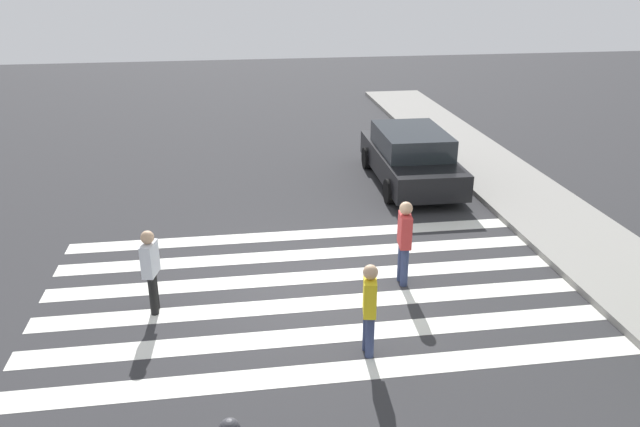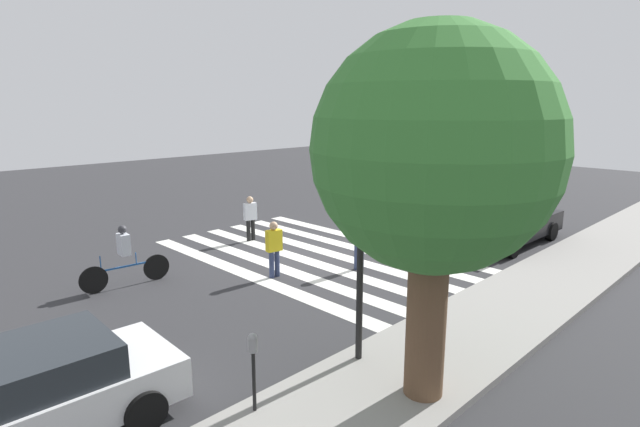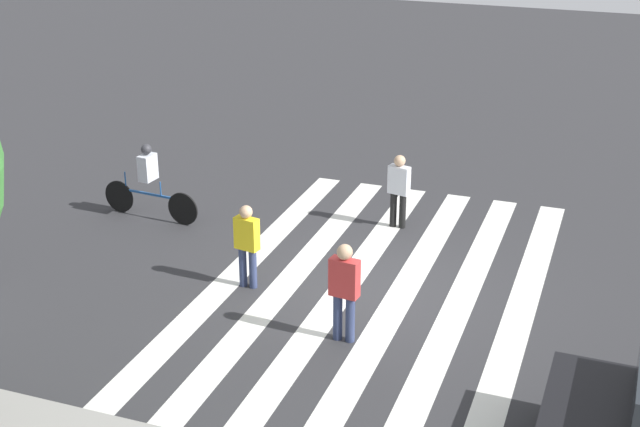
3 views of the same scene
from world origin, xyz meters
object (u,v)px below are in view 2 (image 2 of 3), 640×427
at_px(street_tree, 434,154).
at_px(pedestrian_adult_yellow_jacket, 274,246).
at_px(parking_meter, 253,356).
at_px(pedestrian_adult_blue_shirt, 250,216).
at_px(pedestrian_adult_tall_backpack, 359,237).
at_px(traffic_light, 356,180).
at_px(cyclist_far_lane, 125,254).
at_px(car_parked_silver_sedan, 30,395).
at_px(car_parked_far_curb, 508,221).

height_order(street_tree, pedestrian_adult_yellow_jacket, street_tree).
distance_m(parking_meter, pedestrian_adult_blue_shirt, 10.20).
xyz_separation_m(parking_meter, pedestrian_adult_tall_backpack, (-6.48, -3.53, -0.09)).
xyz_separation_m(traffic_light, cyclist_far_lane, (1.27, -6.79, -2.54)).
relative_size(traffic_light, street_tree, 0.83).
bearing_deg(pedestrian_adult_blue_shirt, street_tree, 81.16).
xyz_separation_m(street_tree, pedestrian_adult_yellow_jacket, (-2.06, -6.22, -3.09)).
height_order(traffic_light, cyclist_far_lane, traffic_light).
bearing_deg(traffic_light, parking_meter, 1.70).
height_order(traffic_light, pedestrian_adult_tall_backpack, traffic_light).
relative_size(street_tree, pedestrian_adult_yellow_jacket, 3.73).
distance_m(traffic_light, street_tree, 1.69).
xyz_separation_m(pedestrian_adult_tall_backpack, cyclist_far_lane, (5.42, -3.33, -0.08)).
distance_m(street_tree, car_parked_silver_sedan, 6.64).
height_order(parking_meter, pedestrian_adult_yellow_jacket, pedestrian_adult_yellow_jacket).
bearing_deg(car_parked_far_curb, traffic_light, 10.81).
height_order(cyclist_far_lane, car_parked_silver_sedan, cyclist_far_lane).
distance_m(traffic_light, parking_meter, 3.32).
height_order(pedestrian_adult_yellow_jacket, car_parked_silver_sedan, pedestrian_adult_yellow_jacket).
distance_m(parking_meter, pedestrian_adult_tall_backpack, 7.38).
distance_m(pedestrian_adult_tall_backpack, car_parked_far_curb, 5.93).
bearing_deg(pedestrian_adult_blue_shirt, cyclist_far_lane, 27.66).
distance_m(parking_meter, car_parked_silver_sedan, 3.11).
xyz_separation_m(pedestrian_adult_blue_shirt, pedestrian_adult_yellow_jacket, (1.82, 3.48, 0.00)).
bearing_deg(pedestrian_adult_blue_shirt, car_parked_silver_sedan, 49.51).
bearing_deg(pedestrian_adult_blue_shirt, parking_meter, 66.27).
bearing_deg(pedestrian_adult_tall_backpack, car_parked_silver_sedan, 17.97).
height_order(traffic_light, parking_meter, traffic_light).
bearing_deg(pedestrian_adult_yellow_jacket, street_tree, 82.14).
height_order(car_parked_far_curb, car_parked_silver_sedan, car_parked_far_curb).
relative_size(traffic_light, pedestrian_adult_tall_backpack, 2.89).
distance_m(cyclist_far_lane, car_parked_silver_sedan, 6.21).
height_order(cyclist_far_lane, car_parked_far_curb, cyclist_far_lane).
height_order(traffic_light, pedestrian_adult_yellow_jacket, traffic_light).
bearing_deg(cyclist_far_lane, car_parked_silver_sedan, 60.10).
xyz_separation_m(traffic_light, pedestrian_adult_yellow_jacket, (-1.95, -4.63, -2.52)).
height_order(pedestrian_adult_yellow_jacket, cyclist_far_lane, cyclist_far_lane).
distance_m(street_tree, pedestrian_adult_tall_backpack, 7.26).
bearing_deg(pedestrian_adult_yellow_jacket, parking_meter, 58.17).
relative_size(street_tree, pedestrian_adult_blue_shirt, 3.73).
xyz_separation_m(parking_meter, street_tree, (-2.22, 1.52, 2.93)).
xyz_separation_m(street_tree, car_parked_far_curb, (-9.92, -3.27, -3.20)).
relative_size(pedestrian_adult_yellow_jacket, car_parked_far_curb, 0.33).
distance_m(parking_meter, pedestrian_adult_yellow_jacket, 6.36).
xyz_separation_m(pedestrian_adult_tall_backpack, pedestrian_adult_blue_shirt, (0.38, -4.65, -0.07)).
bearing_deg(cyclist_far_lane, pedestrian_adult_yellow_jacket, 151.47).
height_order(street_tree, cyclist_far_lane, street_tree).
height_order(street_tree, car_parked_silver_sedan, street_tree).
height_order(pedestrian_adult_tall_backpack, car_parked_silver_sedan, pedestrian_adult_tall_backpack).
xyz_separation_m(pedestrian_adult_blue_shirt, car_parked_silver_sedan, (8.62, 6.39, -0.16)).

